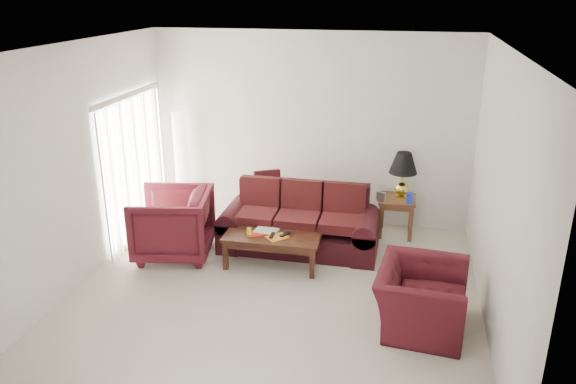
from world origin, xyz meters
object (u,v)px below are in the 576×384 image
object	(u,v)px
armchair_left	(173,224)
armchair_right	(421,298)
floor_lamp	(182,164)
sofa	(299,220)
end_table	(396,216)
coffee_table	(273,249)

from	to	relation	value
armchair_left	armchair_right	size ratio (longest dim) A/B	0.96
armchair_right	floor_lamp	bearing A→B (deg)	62.38
sofa	floor_lamp	distance (m)	2.32
sofa	end_table	world-z (taller)	sofa
end_table	sofa	bearing A→B (deg)	-148.62
coffee_table	armchair_right	bearing A→B (deg)	-20.89
sofa	coffee_table	distance (m)	0.65
sofa	end_table	size ratio (longest dim) A/B	3.79
sofa	armchair_left	world-z (taller)	armchair_left
coffee_table	sofa	bearing A→B (deg)	73.53
armchair_left	coffee_table	xyz separation A→B (m)	(1.44, 0.01, -0.25)
armchair_left	sofa	bearing A→B (deg)	97.76
floor_lamp	armchair_right	distance (m)	4.60
end_table	armchair_left	xyz separation A→B (m)	(-3.05, -1.39, 0.18)
armchair_right	armchair_left	bearing A→B (deg)	78.18
sofa	floor_lamp	world-z (taller)	floor_lamp
floor_lamp	coffee_table	size ratio (longest dim) A/B	1.36
end_table	floor_lamp	bearing A→B (deg)	179.17
sofa	armchair_right	distance (m)	2.37
armchair_left	armchair_right	xyz separation A→B (m)	(3.40, -1.09, -0.12)
sofa	armchair_left	xyz separation A→B (m)	(-1.70, -0.56, 0.02)
sofa	end_table	bearing A→B (deg)	35.15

